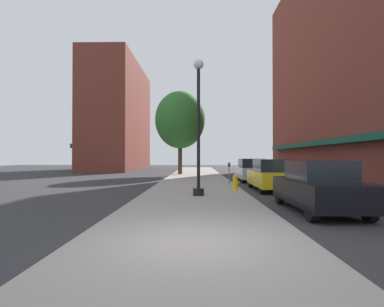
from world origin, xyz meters
The scene contains 11 objects.
ground_plane centered at (4.00, 18.00, 0.00)m, with size 90.00×90.00×0.00m, color #2D2D30.
sidewalk_slab centered at (0.00, 19.00, 0.06)m, with size 4.80×50.00×0.12m, color gray.
building_right_brick centered at (14.99, 22.00, 12.08)m, with size 6.80×40.00×24.21m.
building_far_background centered at (-11.01, 37.00, 7.38)m, with size 6.80×18.00×14.79m.
lamppost centered at (0.16, 7.16, 3.20)m, with size 0.48×0.48×5.90m.
fire_hydrant centered at (1.98, 9.09, 0.52)m, with size 0.33×0.26×0.79m.
parking_meter_near centered at (2.05, 12.63, 0.95)m, with size 0.14×0.09×1.31m.
tree_near centered at (-1.58, 23.87, 5.44)m, with size 4.90×4.90×8.15m.
car_black centered at (4.00, 3.96, 0.81)m, with size 1.80×4.30×1.66m.
car_yellow centered at (4.00, 10.21, 0.81)m, with size 1.80×4.30×1.66m.
car_silver centered at (4.00, 16.29, 0.81)m, with size 1.80×4.30×1.66m.
Camera 1 is at (0.10, -5.95, 1.77)m, focal length 28.44 mm.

